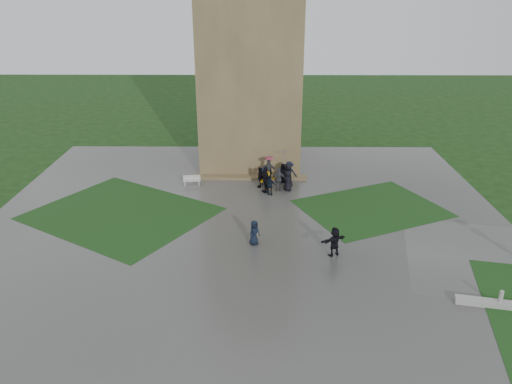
{
  "coord_description": "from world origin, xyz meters",
  "views": [
    {
      "loc": [
        0.86,
        -26.26,
        14.22
      ],
      "look_at": [
        0.56,
        5.01,
        1.2
      ],
      "focal_mm": 35.0,
      "sensor_mm": 36.0,
      "label": 1
    }
  ],
  "objects_px": {
    "tower": "(250,55)",
    "pedestrian_mid": "(254,233)",
    "pedestrian_near": "(335,242)",
    "bench": "(192,180)"
  },
  "relations": [
    {
      "from": "tower",
      "to": "pedestrian_mid",
      "type": "relative_size",
      "value": 11.84
    },
    {
      "from": "bench",
      "to": "pedestrian_near",
      "type": "height_order",
      "value": "pedestrian_near"
    },
    {
      "from": "tower",
      "to": "pedestrian_near",
      "type": "bearing_deg",
      "value": -72.96
    },
    {
      "from": "pedestrian_mid",
      "to": "pedestrian_near",
      "type": "distance_m",
      "value": 4.71
    },
    {
      "from": "tower",
      "to": "bench",
      "type": "distance_m",
      "value": 11.26
    },
    {
      "from": "bench",
      "to": "pedestrian_near",
      "type": "bearing_deg",
      "value": -54.05
    },
    {
      "from": "tower",
      "to": "pedestrian_mid",
      "type": "xyz_separation_m",
      "value": [
        0.5,
        -15.19,
        -8.22
      ]
    },
    {
      "from": "tower",
      "to": "pedestrian_mid",
      "type": "height_order",
      "value": "tower"
    },
    {
      "from": "tower",
      "to": "pedestrian_near",
      "type": "xyz_separation_m",
      "value": [
        5.04,
        -16.44,
        -8.12
      ]
    },
    {
      "from": "tower",
      "to": "pedestrian_mid",
      "type": "distance_m",
      "value": 17.28
    }
  ]
}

